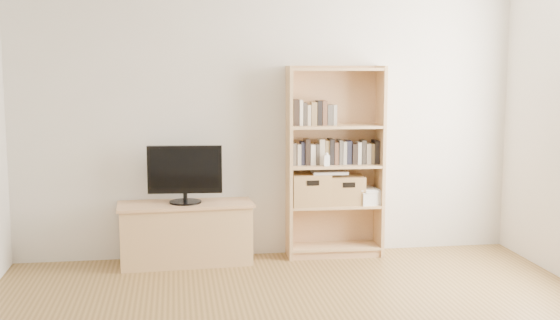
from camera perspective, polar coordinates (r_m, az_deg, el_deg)
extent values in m
cube|color=beige|center=(6.27, -0.96, 3.94)|extent=(4.50, 0.02, 2.60)
cube|color=tan|center=(6.17, -7.64, -6.02)|extent=(1.13, 0.48, 0.51)
cube|color=tan|center=(6.27, 4.49, -0.18)|extent=(0.86, 0.33, 1.71)
cube|color=black|center=(6.07, -7.74, -1.17)|extent=(0.64, 0.10, 0.50)
cube|color=#524D47|center=(6.28, 4.46, 0.68)|extent=(0.83, 0.18, 0.22)
cube|color=#524D47|center=(6.21, 2.78, 3.73)|extent=(0.37, 0.14, 0.19)
cube|color=white|center=(6.16, 3.80, -0.05)|extent=(0.05, 0.04, 0.10)
cube|color=tan|center=(6.27, 2.43, -2.39)|extent=(0.34, 0.29, 0.28)
cube|color=tan|center=(6.33, 5.40, -2.43)|extent=(0.32, 0.27, 0.25)
cube|color=silver|center=(6.27, 4.02, -0.99)|extent=(0.32, 0.23, 0.02)
cube|color=beige|center=(6.39, 7.06, -2.98)|extent=(0.22, 0.28, 0.12)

